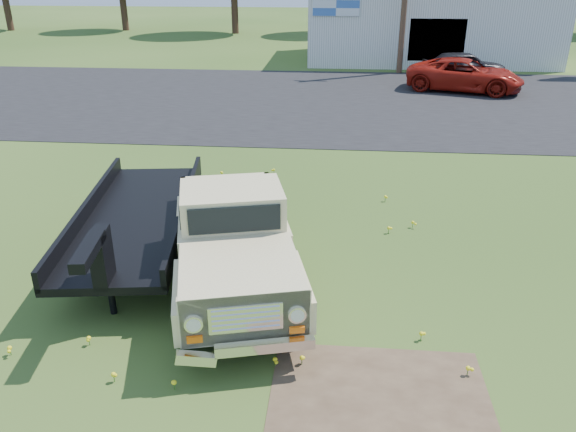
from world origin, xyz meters
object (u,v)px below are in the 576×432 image
(red_pickup, at_px, (465,75))
(vintage_pickup_truck, at_px, (233,238))
(flatbed_trailer, at_px, (136,212))
(dark_sedan, at_px, (464,66))

(red_pickup, bearing_deg, vintage_pickup_truck, 173.98)
(flatbed_trailer, height_order, red_pickup, flatbed_trailer)
(dark_sedan, bearing_deg, vintage_pickup_truck, 147.33)
(flatbed_trailer, height_order, dark_sedan, flatbed_trailer)
(vintage_pickup_truck, height_order, flatbed_trailer, vintage_pickup_truck)
(vintage_pickup_truck, distance_m, dark_sedan, 22.14)
(red_pickup, bearing_deg, dark_sedan, 6.88)
(vintage_pickup_truck, height_order, dark_sedan, vintage_pickup_truck)
(flatbed_trailer, bearing_deg, red_pickup, 52.03)
(vintage_pickup_truck, xyz_separation_m, dark_sedan, (7.98, 20.65, -0.26))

